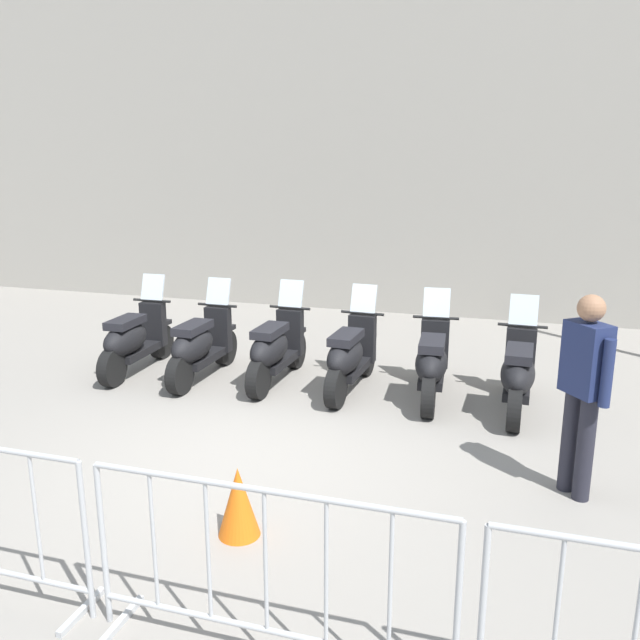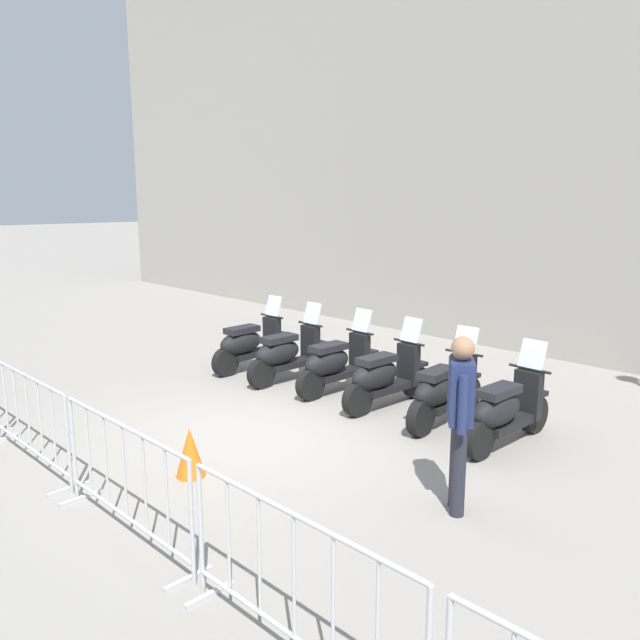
# 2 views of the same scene
# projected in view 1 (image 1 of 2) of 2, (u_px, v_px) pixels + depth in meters

# --- Properties ---
(ground_plane) EXTENTS (120.00, 120.00, 0.00)m
(ground_plane) POSITION_uv_depth(u_px,v_px,m) (250.00, 456.00, 6.17)
(ground_plane) COLOR gray
(motorcycle_0) EXTENTS (0.64, 1.72, 1.24)m
(motorcycle_0) POSITION_uv_depth(u_px,v_px,m) (134.00, 340.00, 8.49)
(motorcycle_0) COLOR black
(motorcycle_0) RESTS_ON ground
(motorcycle_1) EXTENTS (0.59, 1.72, 1.24)m
(motorcycle_1) POSITION_uv_depth(u_px,v_px,m) (200.00, 346.00, 8.21)
(motorcycle_1) COLOR black
(motorcycle_1) RESTS_ON ground
(motorcycle_2) EXTENTS (0.58, 1.73, 1.24)m
(motorcycle_2) POSITION_uv_depth(u_px,v_px,m) (275.00, 349.00, 8.07)
(motorcycle_2) COLOR black
(motorcycle_2) RESTS_ON ground
(motorcycle_3) EXTENTS (0.56, 1.73, 1.24)m
(motorcycle_3) POSITION_uv_depth(u_px,v_px,m) (350.00, 357.00, 7.77)
(motorcycle_3) COLOR black
(motorcycle_3) RESTS_ON ground
(motorcycle_4) EXTENTS (0.68, 1.71, 1.24)m
(motorcycle_4) POSITION_uv_depth(u_px,v_px,m) (432.00, 363.00, 7.52)
(motorcycle_4) COLOR black
(motorcycle_4) RESTS_ON ground
(motorcycle_5) EXTENTS (0.57, 1.73, 1.24)m
(motorcycle_5) POSITION_uv_depth(u_px,v_px,m) (518.00, 374.00, 7.15)
(motorcycle_5) COLOR black
(motorcycle_5) RESTS_ON ground
(barrier_segment_3) EXTENTS (2.10, 0.70, 1.07)m
(barrier_segment_3) POSITION_uv_depth(u_px,v_px,m) (266.00, 577.00, 3.55)
(barrier_segment_3) COLOR #B2B5B7
(barrier_segment_3) RESTS_ON ground
(officer_near_row_end) EXTENTS (0.42, 0.41, 1.73)m
(officer_near_row_end) POSITION_uv_depth(u_px,v_px,m) (583.00, 385.00, 5.25)
(officer_near_row_end) COLOR #23232D
(officer_near_row_end) RESTS_ON ground
(traffic_cone) EXTENTS (0.32, 0.32, 0.55)m
(traffic_cone) POSITION_uv_depth(u_px,v_px,m) (238.00, 502.00, 4.82)
(traffic_cone) COLOR orange
(traffic_cone) RESTS_ON ground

